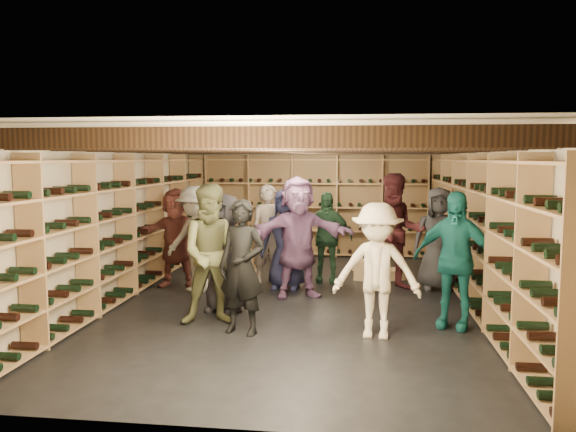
% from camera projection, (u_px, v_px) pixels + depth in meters
% --- Properties ---
extents(ground, '(8.00, 8.00, 0.00)m').
position_uv_depth(ground, '(295.00, 300.00, 8.29)').
color(ground, black).
rests_on(ground, ground).
extents(walls, '(5.52, 8.02, 2.40)m').
position_uv_depth(walls, '(295.00, 219.00, 8.17)').
color(walls, '#B4A48C').
rests_on(walls, ground).
extents(ceiling, '(5.50, 8.00, 0.01)m').
position_uv_depth(ceiling, '(295.00, 136.00, 8.04)').
color(ceiling, beige).
rests_on(ceiling, walls).
extents(ceiling_joists, '(5.40, 7.12, 0.18)m').
position_uv_depth(ceiling_joists, '(295.00, 146.00, 8.06)').
color(ceiling_joists, black).
rests_on(ceiling_joists, ground).
extents(wine_rack_left, '(0.32, 7.50, 2.15)m').
position_uv_depth(wine_rack_left, '(126.00, 225.00, 8.50)').
color(wine_rack_left, '#9E714C').
rests_on(wine_rack_left, ground).
extents(wine_rack_right, '(0.32, 7.50, 2.15)m').
position_uv_depth(wine_rack_right, '(477.00, 231.00, 7.86)').
color(wine_rack_right, '#9E714C').
rests_on(wine_rack_right, ground).
extents(wine_rack_back, '(4.70, 0.30, 2.15)m').
position_uv_depth(wine_rack_back, '(315.00, 206.00, 11.96)').
color(wine_rack_back, '#9E714C').
rests_on(wine_rack_back, ground).
extents(crate_stack_left, '(0.55, 0.42, 0.51)m').
position_uv_depth(crate_stack_left, '(242.00, 265.00, 9.68)').
color(crate_stack_left, tan).
rests_on(crate_stack_left, ground).
extents(crate_stack_right, '(0.58, 0.47, 0.34)m').
position_uv_depth(crate_stack_right, '(370.00, 270.00, 9.65)').
color(crate_stack_right, tan).
rests_on(crate_stack_right, ground).
extents(crate_loose, '(0.59, 0.49, 0.17)m').
position_uv_depth(crate_loose, '(389.00, 274.00, 9.70)').
color(crate_loose, tan).
rests_on(crate_loose, ground).
extents(person_0, '(0.93, 0.78, 1.62)m').
position_uv_depth(person_0, '(224.00, 253.00, 7.59)').
color(person_0, black).
rests_on(person_0, ground).
extents(person_1, '(0.67, 0.53, 1.61)m').
position_uv_depth(person_1, '(242.00, 267.00, 6.65)').
color(person_1, black).
rests_on(person_1, ground).
extents(person_2, '(1.00, 0.86, 1.77)m').
position_uv_depth(person_2, '(214.00, 254.00, 7.03)').
color(person_2, brown).
rests_on(person_2, ground).
extents(person_3, '(1.08, 0.69, 1.58)m').
position_uv_depth(person_3, '(377.00, 271.00, 6.50)').
color(person_3, beige).
rests_on(person_3, ground).
extents(person_4, '(1.08, 0.75, 1.69)m').
position_uv_depth(person_4, '(454.00, 260.00, 6.89)').
color(person_4, '#1B7471').
rests_on(person_4, ground).
extents(person_5, '(1.53, 0.61, 1.60)m').
position_uv_depth(person_5, '(176.00, 237.00, 9.15)').
color(person_5, brown).
rests_on(person_5, ground).
extents(person_6, '(0.83, 0.58, 1.61)m').
position_uv_depth(person_6, '(286.00, 239.00, 8.95)').
color(person_6, '#1D2041').
rests_on(person_6, ground).
extents(person_7, '(0.69, 0.56, 1.65)m').
position_uv_depth(person_7, '(269.00, 234.00, 9.41)').
color(person_7, gray).
rests_on(person_7, ground).
extents(person_8, '(0.93, 0.75, 1.85)m').
position_uv_depth(person_8, '(396.00, 232.00, 8.89)').
color(person_8, '#44181C').
rests_on(person_8, ground).
extents(person_9, '(1.23, 0.99, 1.66)m').
position_uv_depth(person_9, '(196.00, 239.00, 8.75)').
color(person_9, beige).
rests_on(person_9, ground).
extents(person_10, '(0.91, 0.40, 1.53)m').
position_uv_depth(person_10, '(326.00, 237.00, 9.45)').
color(person_10, '#22442D').
rests_on(person_10, ground).
extents(person_11, '(1.77, 1.07, 1.82)m').
position_uv_depth(person_11, '(298.00, 237.00, 8.42)').
color(person_11, '#885A90').
rests_on(person_11, ground).
extents(person_12, '(0.80, 0.52, 1.63)m').
position_uv_depth(person_12, '(438.00, 239.00, 8.87)').
color(person_12, '#313136').
rests_on(person_12, ground).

